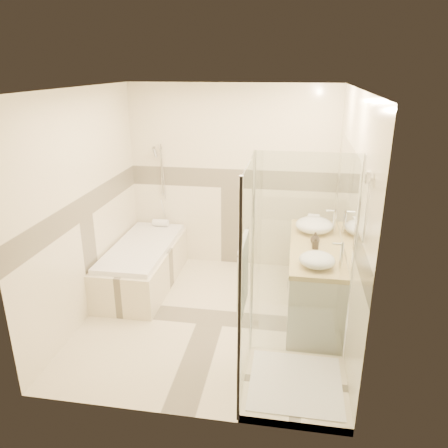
% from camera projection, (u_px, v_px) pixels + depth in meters
% --- Properties ---
extents(room, '(2.82, 3.02, 2.52)m').
position_uv_depth(room, '(216.00, 213.00, 4.55)').
color(room, beige).
rests_on(room, ground).
extents(bathtub, '(0.75, 1.70, 0.56)m').
position_uv_depth(bathtub, '(143.00, 263.00, 5.63)').
color(bathtub, beige).
rests_on(bathtub, ground).
extents(vanity, '(0.58, 1.62, 0.85)m').
position_uv_depth(vanity, '(314.00, 279.00, 4.94)').
color(vanity, silver).
rests_on(vanity, ground).
extents(shower_enclosure, '(0.96, 0.93, 2.04)m').
position_uv_depth(shower_enclosure, '(285.00, 335.00, 3.78)').
color(shower_enclosure, beige).
rests_on(shower_enclosure, ground).
extents(vessel_sink_near, '(0.44, 0.44, 0.17)m').
position_uv_depth(vessel_sink_near, '(314.00, 225.00, 5.12)').
color(vessel_sink_near, white).
rests_on(vessel_sink_near, vanity).
extents(vessel_sink_far, '(0.35, 0.35, 0.14)m').
position_uv_depth(vessel_sink_far, '(317.00, 260.00, 4.25)').
color(vessel_sink_far, white).
rests_on(vessel_sink_far, vanity).
extents(faucet_near, '(0.12, 0.03, 0.29)m').
position_uv_depth(faucet_near, '(334.00, 219.00, 5.06)').
color(faucet_near, silver).
rests_on(faucet_near, vanity).
extents(faucet_far, '(0.11, 0.03, 0.27)m').
position_uv_depth(faucet_far, '(341.00, 253.00, 4.19)').
color(faucet_far, silver).
rests_on(faucet_far, vanity).
extents(amenity_bottle_a, '(0.06, 0.07, 0.14)m').
position_uv_depth(amenity_bottle_a, '(316.00, 242.00, 4.67)').
color(amenity_bottle_a, black).
rests_on(amenity_bottle_a, vanity).
extents(amenity_bottle_b, '(0.13, 0.13, 0.13)m').
position_uv_depth(amenity_bottle_b, '(315.00, 238.00, 4.80)').
color(amenity_bottle_b, black).
rests_on(amenity_bottle_b, vanity).
extents(folded_towels, '(0.16, 0.25, 0.08)m').
position_uv_depth(folded_towels, '(313.00, 220.00, 5.45)').
color(folded_towels, white).
rests_on(folded_towels, vanity).
extents(rolled_towel, '(0.22, 0.10, 0.10)m').
position_uv_depth(rolled_towel, '(161.00, 223.00, 6.16)').
color(rolled_towel, white).
rests_on(rolled_towel, bathtub).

